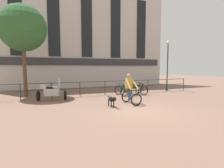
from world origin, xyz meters
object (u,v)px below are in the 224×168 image
object	(u,v)px
parked_bicycle_near_lamp	(121,91)
parked_bicycle_mid_left	(132,90)
dog	(112,99)
parked_motorcycle	(52,92)
parked_bicycle_mid_right	(141,90)
street_lamp	(168,63)
cyclist_with_bike	(130,90)

from	to	relation	value
parked_bicycle_near_lamp	parked_bicycle_mid_left	distance (m)	0.84
parked_bicycle_near_lamp	parked_bicycle_mid_left	bearing A→B (deg)	-179.98
dog	parked_motorcycle	world-z (taller)	parked_motorcycle
parked_bicycle_mid_right	street_lamp	xyz separation A→B (m)	(3.19, 0.95, 2.08)
parked_motorcycle	parked_bicycle_mid_right	xyz separation A→B (m)	(6.52, 0.16, -0.20)
parked_bicycle_mid_left	parked_bicycle_mid_right	xyz separation A→B (m)	(0.84, 0.00, -0.00)
cyclist_with_bike	parked_motorcycle	size ratio (longest dim) A/B	0.93
dog	parked_motorcycle	distance (m)	4.15
street_lamp	parked_bicycle_near_lamp	bearing A→B (deg)	-168.92
cyclist_with_bike	parked_bicycle_mid_right	world-z (taller)	cyclist_with_bike
parked_motorcycle	parked_bicycle_mid_left	world-z (taller)	parked_motorcycle
parked_motorcycle	street_lamp	size ratio (longest dim) A/B	0.42
parked_motorcycle	parked_bicycle_mid_right	world-z (taller)	parked_motorcycle
dog	parked_bicycle_near_lamp	xyz separation A→B (m)	(2.01, 3.19, -0.04)
dog	parked_bicycle_near_lamp	distance (m)	3.77
cyclist_with_bike	parked_bicycle_mid_left	size ratio (longest dim) A/B	1.51
dog	parked_bicycle_mid_right	world-z (taller)	parked_bicycle_mid_right
cyclist_with_bike	parked_bicycle_near_lamp	xyz separation A→B (m)	(0.71, 2.73, -0.41)
dog	parked_bicycle_near_lamp	world-z (taller)	parked_bicycle_near_lamp
parked_bicycle_near_lamp	dog	bearing A→B (deg)	57.72
parked_bicycle_near_lamp	cyclist_with_bike	bearing A→B (deg)	75.40
parked_bicycle_near_lamp	parked_bicycle_mid_right	distance (m)	1.67
dog	street_lamp	xyz separation A→B (m)	(6.88, 4.14, 2.04)
parked_bicycle_mid_left	parked_bicycle_mid_right	world-z (taller)	same
parked_motorcycle	parked_bicycle_near_lamp	distance (m)	4.86
parked_motorcycle	street_lamp	bearing A→B (deg)	-70.39
dog	parked_bicycle_mid_right	size ratio (longest dim) A/B	0.86
dog	parked_motorcycle	size ratio (longest dim) A/B	0.56
dog	street_lamp	world-z (taller)	street_lamp
parked_motorcycle	street_lamp	xyz separation A→B (m)	(9.71, 1.11, 1.88)
cyclist_with_bike	parked_bicycle_mid_left	distance (m)	3.17
cyclist_with_bike	parked_bicycle_mid_left	bearing A→B (deg)	58.41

